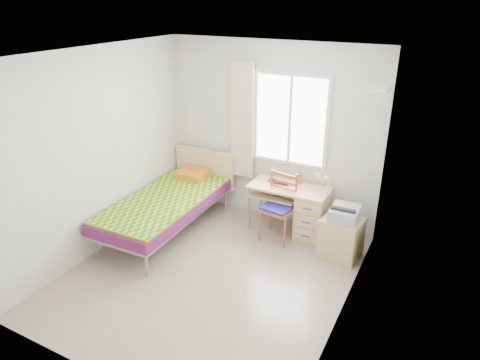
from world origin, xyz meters
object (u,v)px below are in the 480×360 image
Objects in this scene: cabinet at (341,237)px; printer at (345,213)px; chair at (280,203)px; bed at (169,202)px; desk at (307,211)px.

cabinet is 1.34× the size of printer.
chair is 1.74× the size of cabinet.
desk is (1.79, 0.76, -0.07)m from bed.
desk is at bearing 21.92° from bed.
desk is at bearing 159.70° from cabinet.
chair reaches higher than bed.
desk is 0.42m from chair.
printer is (0.57, -0.28, 0.24)m from desk.
chair reaches higher than cabinet.
desk is at bearing 41.45° from chair.
cabinet is 0.35m from printer.
cabinet is (0.56, -0.28, -0.11)m from desk.
bed reaches higher than cabinet.
cabinet is at bearing 4.51° from chair.
printer is (0.01, 0.00, 0.35)m from cabinet.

